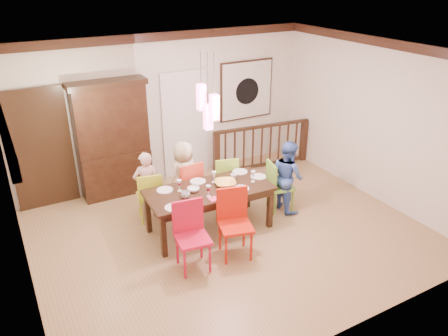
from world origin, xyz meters
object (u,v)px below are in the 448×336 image
dining_table (209,194)px  balustrade (262,145)px  chair_end_right (281,182)px  chair_far_left (149,192)px  person_far_mid (184,175)px  person_end_right (288,176)px  person_far_left (146,185)px  china_hutch (113,139)px

dining_table → balustrade: size_ratio=0.92×
chair_end_right → balustrade: balustrade is taller
chair_far_left → chair_end_right: chair_end_right is taller
chair_end_right → person_far_mid: size_ratio=0.74×
chair_far_left → person_far_mid: 0.72m
chair_end_right → person_end_right: size_ratio=0.71×
dining_table → person_far_mid: person_far_mid is taller
dining_table → person_far_mid: 0.89m
person_far_left → person_end_right: size_ratio=0.94×
china_hutch → chair_end_right: bearing=-40.8°
dining_table → person_far_left: bearing=132.9°
person_far_mid → person_end_right: person_end_right is taller
chair_far_left → balustrade: (2.86, 0.88, -0.02)m
person_far_mid → balustrade: bearing=-173.9°
person_far_left → person_far_mid: 0.71m
dining_table → person_far_left: person_far_left is taller
chair_far_left → balustrade: 2.99m
chair_far_left → china_hutch: (-0.21, 1.23, 0.58)m
china_hutch → balustrade: china_hutch is taller
person_far_mid → china_hutch: bearing=-65.2°
person_end_right → china_hutch: bearing=52.2°
person_end_right → person_far_mid: bearing=61.1°
chair_end_right → balustrade: bearing=-10.5°
person_end_right → balustrade: bearing=-17.1°
chair_end_right → balustrade: (0.72, 1.69, -0.03)m
person_far_left → china_hutch: bearing=-76.1°
person_far_mid → chair_far_left: bearing=-6.3°
chair_far_left → person_far_left: 0.12m
chair_far_left → person_far_mid: (0.70, 0.09, 0.11)m
china_hutch → balustrade: size_ratio=0.99×
chair_far_left → person_end_right: bearing=171.1°
balustrade → person_far_left: (-2.87, -0.80, 0.11)m
dining_table → chair_end_right: bearing=2.0°
balustrade → person_end_right: size_ratio=1.72×
china_hutch → balustrade: 3.15m
chair_far_left → person_far_mid: bearing=-160.6°
china_hutch → person_far_left: china_hutch is taller
person_far_left → balustrade: bearing=-160.4°
person_far_left → person_far_mid: (0.71, 0.01, 0.02)m
balustrade → person_far_mid: (-2.16, -0.79, 0.13)m
dining_table → china_hutch: size_ratio=0.94×
dining_table → chair_far_left: 1.09m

